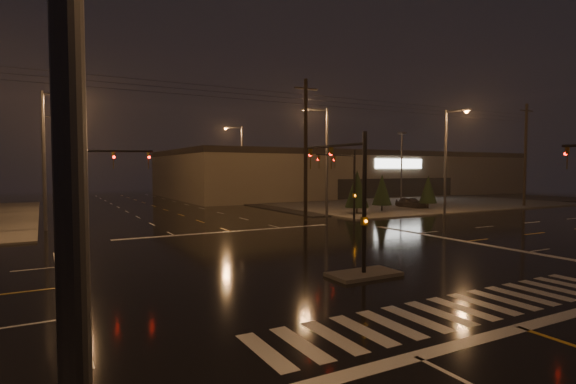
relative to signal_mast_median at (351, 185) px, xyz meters
name	(u,v)px	position (x,y,z in m)	size (l,w,h in m)	color
ground	(313,259)	(0.00, 3.07, -3.75)	(140.00, 140.00, 0.00)	black
sidewalk_ne	(381,200)	(30.00, 33.07, -3.69)	(36.00, 36.00, 0.12)	#4B4843
median_island	(364,274)	(0.00, -0.93, -3.68)	(3.00, 1.60, 0.15)	#4B4843
crosswalk	(462,308)	(0.00, -5.93, -3.75)	(15.00, 2.60, 0.01)	beige
stop_bar_near	(521,328)	(0.00, -7.93, -3.75)	(16.00, 0.50, 0.01)	beige
stop_bar_far	(231,232)	(0.00, 14.07, -3.75)	(16.00, 0.50, 0.01)	beige
parking_lot	(418,200)	(35.00, 31.07, -3.71)	(50.00, 24.00, 0.08)	black
retail_building	(343,172)	(35.00, 49.06, 0.09)	(60.20, 28.30, 7.20)	#6D604D
signal_mast_median	(351,185)	(0.00, 0.00, 0.00)	(0.25, 4.59, 6.00)	black
signal_mast_ne	(347,177)	(9.50, 13.21, 0.04)	(4.84, 1.86, 6.00)	black
signal_mast_nw	(84,180)	(-9.50, 13.21, 0.04)	(4.84, 1.86, 6.00)	black
streetlight_1	(49,150)	(-11.18, 21.07, 2.05)	(2.77, 0.32, 10.00)	#38383A
streetlight_2	(46,156)	(-11.18, 37.07, 2.05)	(2.77, 0.32, 10.00)	#38383A
streetlight_3	(324,154)	(11.18, 19.07, 2.05)	(2.77, 0.32, 10.00)	#38383A
streetlight_4	(240,158)	(11.18, 39.07, 2.05)	(2.77, 0.32, 10.00)	#38383A
streetlight_6	(448,154)	(22.00, 14.26, 2.05)	(0.32, 2.77, 10.00)	#38383A
utility_pole_1	(306,149)	(8.00, 17.07, 2.38)	(2.20, 0.32, 12.00)	black
utility_pole_2	(525,154)	(38.00, 17.07, 2.38)	(2.20, 0.32, 12.00)	black
conifer_0	(357,189)	(15.16, 19.27, -1.24)	(2.32, 2.32, 4.32)	black
conifer_1	(382,190)	(19.17, 20.29, -1.47)	(2.03, 2.03, 3.87)	black
conifer_2	(428,189)	(25.35, 19.91, -1.54)	(1.94, 1.94, 3.73)	black
car_parked	(411,203)	(24.64, 21.75, -3.11)	(1.52, 3.77, 1.29)	black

